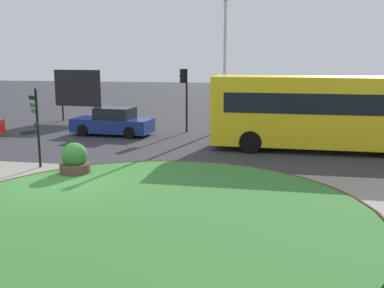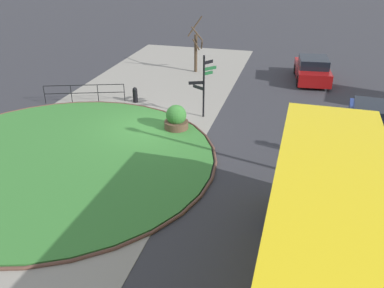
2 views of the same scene
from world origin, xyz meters
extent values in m
plane|color=#333338|center=(0.00, 0.00, 0.00)|extent=(120.00, 120.00, 0.00)
cube|color=gray|center=(0.00, -1.66, 0.01)|extent=(32.00, 8.69, 0.02)
cylinder|color=#387A33|center=(3.56, -2.41, 0.05)|extent=(12.14, 12.14, 0.10)
torus|color=brown|center=(3.56, -2.41, 0.06)|extent=(12.45, 12.45, 0.11)
cylinder|color=black|center=(-2.09, 2.07, 1.49)|extent=(0.09, 0.09, 2.97)
sphere|color=black|center=(-2.09, 2.07, 3.02)|extent=(0.10, 0.10, 0.10)
cube|color=black|center=(-2.34, 2.24, 2.69)|extent=(0.45, 0.32, 0.15)
cube|color=#195128|center=(-2.37, 2.32, 2.39)|extent=(0.51, 0.47, 0.15)
cube|color=#195128|center=(-2.31, 2.25, 2.17)|extent=(0.39, 0.33, 0.15)
cube|color=black|center=(-1.95, 1.71, 1.76)|extent=(0.29, 0.64, 0.15)
cube|color=black|center=(-2.28, 1.74, 1.43)|extent=(0.37, 0.59, 0.15)
cube|color=yellow|center=(9.00, 7.36, 1.82)|extent=(10.09, 2.71, 3.08)
cube|color=black|center=(8.97, 6.08, 2.25)|extent=(8.84, 0.17, 0.88)
cube|color=black|center=(9.02, 8.64, 2.25)|extent=(8.84, 0.17, 0.88)
cube|color=black|center=(3.96, 7.45, 1.97)|extent=(0.06, 2.08, 1.10)
cube|color=black|center=(3.96, 7.45, 3.14)|extent=(0.04, 1.40, 0.28)
cylinder|color=black|center=(5.76, 6.25, 0.50)|extent=(1.01, 0.32, 1.00)
cylinder|color=black|center=(5.80, 8.58, 0.50)|extent=(1.01, 0.32, 1.00)
cube|color=navy|center=(-1.92, 9.61, 0.54)|extent=(4.45, 2.10, 0.73)
cube|color=black|center=(-1.75, 9.60, 1.21)|extent=(2.08, 1.70, 0.61)
cube|color=#EAEACC|center=(-4.13, 9.26, 0.58)|extent=(0.04, 0.20, 0.12)
cube|color=#EAEACC|center=(-4.04, 10.31, 0.58)|extent=(0.04, 0.20, 0.12)
cylinder|color=black|center=(-3.32, 8.93, 0.32)|extent=(0.66, 0.27, 0.64)
cylinder|color=black|center=(-3.19, 10.52, 0.32)|extent=(0.66, 0.27, 0.64)
cylinder|color=black|center=(-0.65, 8.71, 0.32)|extent=(0.66, 0.27, 0.64)
cylinder|color=black|center=(-0.52, 10.30, 0.32)|extent=(0.66, 0.27, 0.64)
cylinder|color=black|center=(1.88, 11.34, 1.78)|extent=(0.11, 0.11, 3.55)
cube|color=black|center=(1.68, 11.39, 3.16)|extent=(0.32, 0.32, 0.78)
sphere|color=black|center=(1.53, 11.43, 3.40)|extent=(0.16, 0.16, 0.16)
sphere|color=black|center=(1.53, 11.43, 3.16)|extent=(0.16, 0.16, 0.16)
sphere|color=green|center=(1.53, 11.43, 2.92)|extent=(0.16, 0.16, 0.16)
cylinder|color=#B7B7BC|center=(3.88, 12.54, 3.64)|extent=(0.16, 0.16, 7.28)
cylinder|color=black|center=(-7.13, 14.29, 1.10)|extent=(0.12, 0.12, 2.20)
cylinder|color=black|center=(-4.71, 14.06, 1.10)|extent=(0.12, 0.12, 2.20)
cube|color=silver|center=(-5.92, 14.18, 2.20)|extent=(3.23, 0.43, 2.26)
cube|color=black|center=(-5.92, 14.11, 2.20)|extent=(3.32, 0.35, 2.36)
cylinder|color=brown|center=(-0.26, 1.24, 0.22)|extent=(1.09, 1.09, 0.44)
sphere|color=#33702D|center=(-0.26, 1.24, 0.74)|extent=(0.93, 0.93, 0.93)
camera|label=1|loc=(6.73, -13.50, 4.23)|focal=42.03mm
camera|label=2|loc=(15.97, 6.34, 7.77)|focal=38.21mm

